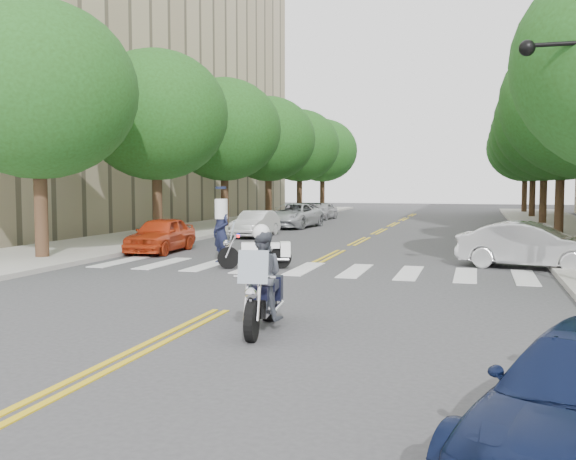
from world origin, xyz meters
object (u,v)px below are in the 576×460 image
at_px(motorcycle_parked, 261,252).
at_px(convertible, 531,246).
at_px(motorcycle_police, 262,283).
at_px(officer_standing, 221,232).

xyz_separation_m(motorcycle_parked, convertible, (7.77, 2.25, 0.20)).
relative_size(motorcycle_police, motorcycle_parked, 1.06).
bearing_deg(motorcycle_parked, motorcycle_police, 179.77).
height_order(motorcycle_police, officer_standing, officer_standing).
xyz_separation_m(motorcycle_police, motorcycle_parked, (-2.59, 7.58, -0.33)).
distance_m(motorcycle_police, convertible, 11.11).
distance_m(officer_standing, convertible, 9.53).
bearing_deg(officer_standing, motorcycle_police, -30.05).
height_order(motorcycle_parked, officer_standing, officer_standing).
relative_size(motorcycle_police, officer_standing, 1.15).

